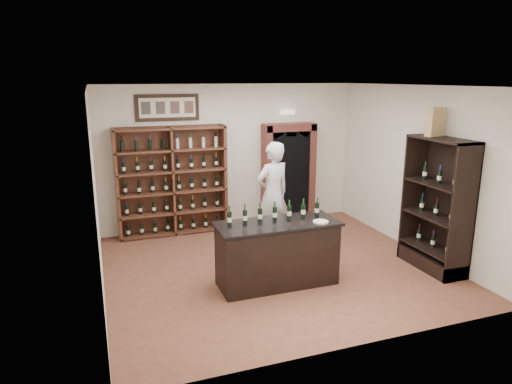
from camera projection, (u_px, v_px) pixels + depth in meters
floor at (274, 267)px, 7.74m from camera, size 5.50×5.50×0.00m
ceiling at (276, 86)px, 7.00m from camera, size 5.50×5.50×0.00m
wall_back at (231, 156)px, 9.65m from camera, size 5.50×0.04×3.00m
wall_left at (96, 195)px, 6.48m from camera, size 0.04×5.00×3.00m
wall_right at (416, 170)px, 8.27m from camera, size 0.04×5.00×3.00m
wine_shelf at (172, 181)px, 9.18m from camera, size 2.20×0.38×2.20m
framed_picture at (167, 108)px, 8.95m from camera, size 1.25×0.04×0.52m
arched_doorway at (288, 171)px, 9.99m from camera, size 1.17×0.35×2.17m
emergency_light at (288, 112)px, 9.77m from camera, size 0.30×0.10×0.10m
tasting_counter at (277, 254)px, 7.01m from camera, size 1.88×0.78×1.00m
counter_bottle_0 at (229, 218)px, 6.73m from camera, size 0.07×0.07×0.30m
counter_bottle_1 at (245, 217)px, 6.81m from camera, size 0.07×0.07×0.30m
counter_bottle_2 at (260, 215)px, 6.88m from camera, size 0.07×0.07×0.30m
counter_bottle_3 at (275, 214)px, 6.96m from camera, size 0.07×0.07×0.30m
counter_bottle_4 at (289, 212)px, 7.04m from camera, size 0.07×0.07×0.30m
counter_bottle_5 at (303, 211)px, 7.12m from camera, size 0.07×0.07×0.30m
counter_bottle_6 at (317, 209)px, 7.20m from camera, size 0.07×0.07×0.30m
side_cabinet at (436, 225)px, 7.55m from camera, size 0.48×1.20×2.20m
shopkeeper at (273, 194)px, 8.58m from camera, size 0.83×0.66×1.98m
plate at (321, 222)px, 6.89m from camera, size 0.24×0.24×0.02m
wine_crate at (435, 122)px, 7.35m from camera, size 0.34×0.20×0.46m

